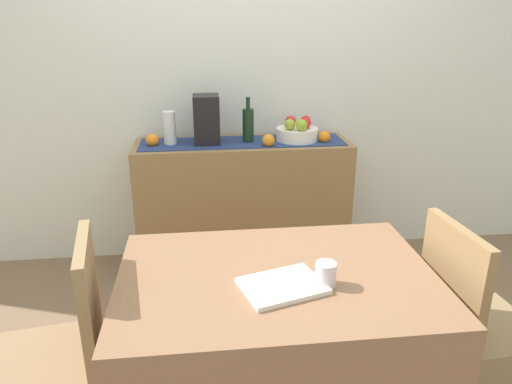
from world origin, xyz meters
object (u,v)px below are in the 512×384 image
chair_by_corner (474,360)px  sideboard_console (243,206)px  wine_bottle (248,125)px  dining_table (276,356)px  coffee_cup (326,274)px  open_book (282,286)px  coffee_maker (206,120)px  fruit_bowl (297,134)px  ceramic_vase (170,128)px

chair_by_corner → sideboard_console: bearing=120.6°
sideboard_console → wine_bottle: size_ratio=4.78×
sideboard_console → wine_bottle: wine_bottle is taller
wine_bottle → dining_table: size_ratio=0.25×
sideboard_console → dining_table: bearing=-90.1°
wine_bottle → coffee_cup: (0.12, -1.53, -0.20)m
open_book → coffee_maker: bearing=81.6°
open_book → coffee_cup: size_ratio=3.17×
coffee_maker → chair_by_corner: coffee_maker is taller
open_book → wine_bottle: bearing=71.9°
dining_table → coffee_cup: 0.45m
fruit_bowl → dining_table: fruit_bowl is taller
open_book → coffee_cup: 0.16m
coffee_maker → dining_table: 1.60m
wine_bottle → dining_table: bearing=-91.6°
ceramic_vase → coffee_maker: bearing=0.0°
wine_bottle → chair_by_corner: size_ratio=0.32×
dining_table → coffee_cup: (0.16, -0.09, 0.41)m
sideboard_console → dining_table: (-0.00, -1.44, -0.07)m
sideboard_console → coffee_cup: bearing=-84.2°
ceramic_vase → coffee_cup: 1.66m
dining_table → ceramic_vase: bearing=107.5°
coffee_maker → chair_by_corner: 1.95m
fruit_bowl → sideboard_console: bearing=180.0°
coffee_maker → dining_table: (0.22, -1.44, -0.66)m
sideboard_console → ceramic_vase: size_ratio=6.56×
sideboard_console → ceramic_vase: 0.71m
dining_table → open_book: size_ratio=4.21×
wine_bottle → open_book: 1.55m
chair_by_corner → wine_bottle: bearing=119.5°
coffee_cup → dining_table: bearing=149.4°
sideboard_console → coffee_maker: (-0.23, 0.00, 0.59)m
dining_table → open_book: bearing=-87.6°
fruit_bowl → chair_by_corner: (0.50, -1.44, -0.65)m
coffee_maker → dining_table: bearing=-81.2°
ceramic_vase → chair_by_corner: size_ratio=0.23×
coffee_cup → wine_bottle: bearing=94.5°
coffee_maker → chair_by_corner: (1.08, -1.44, -0.76)m
sideboard_console → ceramic_vase: ceramic_vase is taller
sideboard_console → coffee_cup: sideboard_console is taller
sideboard_console → dining_table: 1.44m
coffee_maker → ceramic_vase: (-0.23, 0.00, -0.05)m
wine_bottle → chair_by_corner: (0.81, -1.44, -0.72)m
sideboard_console → open_book: size_ratio=4.94×
wine_bottle → coffee_maker: coffee_maker is taller
fruit_bowl → wine_bottle: 0.32m
dining_table → open_book: (0.00, -0.10, 0.38)m
open_book → chair_by_corner: size_ratio=0.31×
sideboard_console → wine_bottle: (0.04, 0.00, 0.55)m
wine_bottle → ceramic_vase: (-0.49, 0.00, -0.01)m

